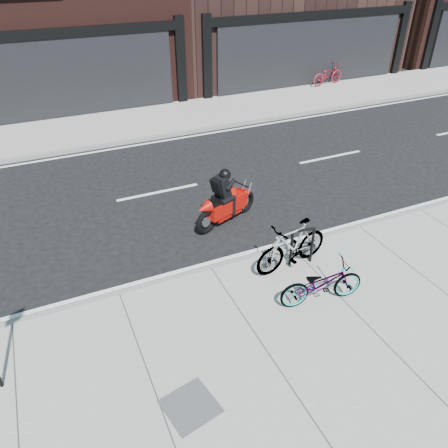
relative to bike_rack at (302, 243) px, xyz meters
name	(u,v)px	position (x,y,z in m)	size (l,w,h in m)	color
ground	(181,227)	(-1.86, 2.60, -0.66)	(120.00, 120.00, 0.00)	black
sidewalk_near	(282,376)	(-1.86, -2.40, -0.59)	(60.00, 6.00, 0.13)	gray
sidewalk_far	(115,126)	(-1.86, 10.35, -0.59)	(60.00, 3.50, 0.13)	gray
bike_rack	(302,243)	(0.00, 0.00, 0.00)	(0.53, 0.15, 0.90)	black
bicycle_front	(322,283)	(-0.31, -1.19, -0.08)	(0.59, 1.70, 0.89)	gray
bicycle_rear	(292,245)	(-0.25, 0.00, 0.02)	(0.52, 1.82, 1.10)	gray
motorcycle	(229,200)	(-0.63, 2.40, -0.04)	(1.95, 0.98, 1.52)	black
bicycle_far	(328,74)	(8.91, 11.60, -0.03)	(0.66, 1.88, 0.99)	maroon
utility_grate	(190,406)	(-3.44, -2.34, -0.52)	(0.75, 0.75, 0.01)	#47484A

